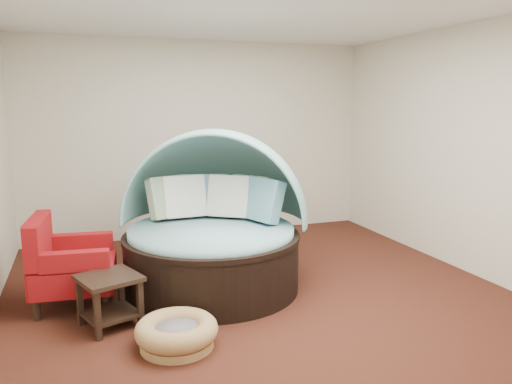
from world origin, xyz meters
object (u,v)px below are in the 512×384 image
object	(u,v)px
red_armchair	(68,264)
side_table	(109,294)
canopy_daybed	(213,215)
pet_basket	(177,333)

from	to	relation	value
red_armchair	side_table	bearing A→B (deg)	-54.79
side_table	canopy_daybed	bearing A→B (deg)	31.19
canopy_daybed	pet_basket	xyz separation A→B (m)	(-0.64, -1.25, -0.65)
side_table	pet_basket	bearing A→B (deg)	-50.45
canopy_daybed	side_table	distance (m)	1.38
pet_basket	red_armchair	size ratio (longest dim) A/B	0.79
canopy_daybed	pet_basket	bearing A→B (deg)	-92.69
red_armchair	side_table	distance (m)	0.72
canopy_daybed	red_armchair	size ratio (longest dim) A/B	2.76
canopy_daybed	side_table	xyz separation A→B (m)	(-1.11, -0.67, -0.48)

